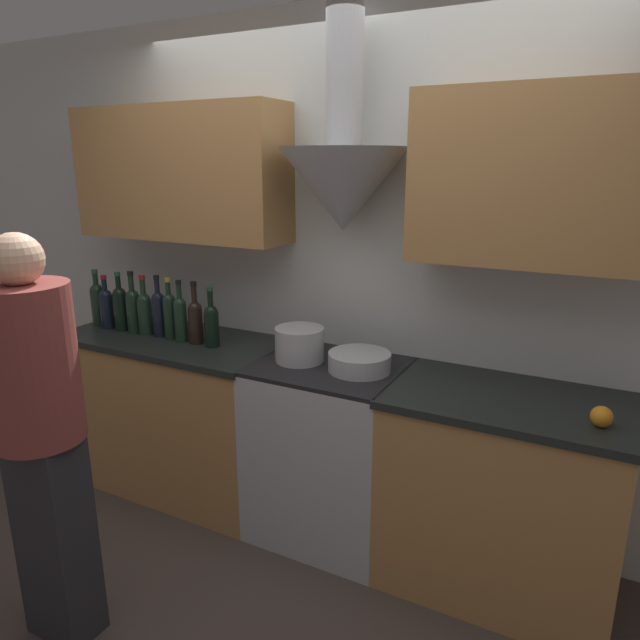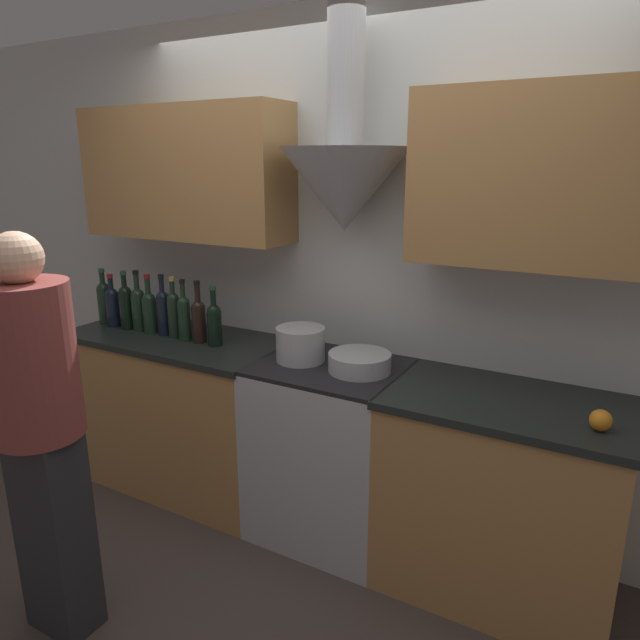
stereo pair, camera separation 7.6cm
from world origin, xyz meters
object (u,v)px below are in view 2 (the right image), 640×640
(wine_bottle_4, at_px, (150,310))
(wine_bottle_8, at_px, (199,319))
(wine_bottle_1, at_px, (113,305))
(mixing_bowl, at_px, (360,362))
(wine_bottle_0, at_px, (104,300))
(wine_bottle_2, at_px, (126,305))
(person_foreground_left, at_px, (40,425))
(orange_fruit, at_px, (601,420))
(wine_bottle_3, at_px, (138,307))
(wine_bottle_6, at_px, (174,312))
(stove_range, at_px, (330,449))
(wine_bottle_5, at_px, (163,310))
(stock_pot, at_px, (300,344))
(wine_bottle_7, at_px, (184,316))
(wine_bottle_9, at_px, (214,322))

(wine_bottle_4, xyz_separation_m, wine_bottle_8, (0.36, -0.00, -0.00))
(wine_bottle_1, xyz_separation_m, wine_bottle_8, (0.65, 0.01, 0.00))
(wine_bottle_4, bearing_deg, mixing_bowl, 0.91)
(wine_bottle_0, bearing_deg, wine_bottle_8, -1.15)
(wine_bottle_0, bearing_deg, wine_bottle_4, -2.20)
(wine_bottle_2, relative_size, mixing_bowl, 1.16)
(person_foreground_left, bearing_deg, wine_bottle_2, 122.68)
(mixing_bowl, height_order, orange_fruit, mixing_bowl)
(wine_bottle_3, distance_m, wine_bottle_6, 0.27)
(wine_bottle_4, distance_m, person_foreground_left, 1.19)
(wine_bottle_1, xyz_separation_m, wine_bottle_4, (0.29, 0.01, 0.00))
(wine_bottle_1, height_order, wine_bottle_6, wine_bottle_6)
(stove_range, distance_m, person_foreground_left, 1.35)
(wine_bottle_5, bearing_deg, person_foreground_left, -69.51)
(stock_pot, bearing_deg, person_foreground_left, -114.70)
(wine_bottle_1, xyz_separation_m, wine_bottle_2, (0.11, 0.00, 0.01))
(stove_range, bearing_deg, wine_bottle_0, -179.54)
(wine_bottle_4, height_order, person_foreground_left, person_foreground_left)
(stock_pot, relative_size, orange_fruit, 3.03)
(wine_bottle_5, xyz_separation_m, wine_bottle_7, (0.17, -0.02, -0.00))
(wine_bottle_7, bearing_deg, wine_bottle_2, 179.04)
(wine_bottle_2, relative_size, wine_bottle_4, 1.01)
(wine_bottle_6, relative_size, wine_bottle_8, 1.01)
(wine_bottle_0, distance_m, wine_bottle_5, 0.48)
(wine_bottle_0, distance_m, wine_bottle_1, 0.10)
(wine_bottle_5, xyz_separation_m, person_foreground_left, (0.40, -1.08, -0.15))
(wine_bottle_0, xyz_separation_m, wine_bottle_8, (0.75, -0.02, -0.01))
(wine_bottle_6, bearing_deg, wine_bottle_3, 179.85)
(wine_bottle_7, distance_m, mixing_bowl, 1.05)
(wine_bottle_0, distance_m, person_foreground_left, 1.41)
(wine_bottle_0, bearing_deg, wine_bottle_1, -13.67)
(wine_bottle_4, distance_m, stock_pot, 1.00)
(wine_bottle_5, distance_m, person_foreground_left, 1.16)
(wine_bottle_5, bearing_deg, wine_bottle_3, -178.07)
(wine_bottle_0, relative_size, stock_pot, 1.40)
(wine_bottle_4, height_order, wine_bottle_5, wine_bottle_5)
(wine_bottle_5, height_order, stock_pot, wine_bottle_5)
(wine_bottle_0, xyz_separation_m, wine_bottle_7, (0.66, -0.03, -0.00))
(wine_bottle_6, bearing_deg, stock_pot, 0.67)
(wine_bottle_2, xyz_separation_m, person_foreground_left, (0.68, -1.06, -0.15))
(stove_range, xyz_separation_m, wine_bottle_1, (-1.45, -0.04, 0.58))
(wine_bottle_4, relative_size, wine_bottle_7, 1.00)
(wine_bottle_3, distance_m, wine_bottle_8, 0.45)
(wine_bottle_5, xyz_separation_m, orange_fruit, (2.25, -0.12, -0.10))
(mixing_bowl, xyz_separation_m, orange_fruit, (1.03, -0.13, -0.00))
(wine_bottle_5, xyz_separation_m, stock_pot, (0.90, 0.00, -0.06))
(wine_bottle_8, height_order, mixing_bowl, wine_bottle_8)
(stove_range, xyz_separation_m, wine_bottle_9, (-0.68, -0.03, 0.58))
(wine_bottle_9, bearing_deg, wine_bottle_4, 179.47)
(wine_bottle_0, xyz_separation_m, orange_fruit, (2.73, -0.12, -0.10))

